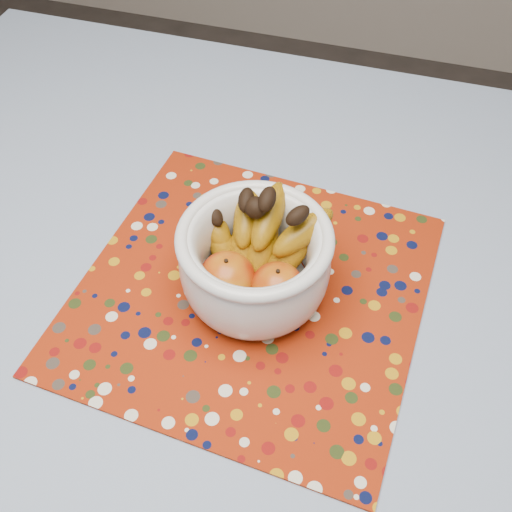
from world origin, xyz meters
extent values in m
cube|color=brown|center=(0.00, 0.00, 0.73)|extent=(1.20, 1.20, 0.04)
cylinder|color=brown|center=(-0.53, 0.53, 0.35)|extent=(0.06, 0.06, 0.71)
cube|color=slate|center=(0.00, 0.00, 0.76)|extent=(1.32, 1.32, 0.01)
cube|color=maroon|center=(0.05, 0.10, 0.76)|extent=(0.46, 0.46, 0.00)
cylinder|color=silver|center=(0.05, 0.10, 0.77)|extent=(0.09, 0.09, 0.01)
cylinder|color=silver|center=(0.05, 0.10, 0.78)|extent=(0.14, 0.14, 0.01)
torus|color=silver|center=(0.05, 0.10, 0.87)|extent=(0.19, 0.19, 0.02)
ellipsoid|color=maroon|center=(0.02, 0.07, 0.81)|extent=(0.07, 0.07, 0.06)
ellipsoid|color=maroon|center=(0.09, 0.08, 0.81)|extent=(0.07, 0.07, 0.06)
sphere|color=black|center=(0.04, 0.13, 0.88)|extent=(0.03, 0.03, 0.03)
camera|label=1|loc=(0.19, -0.35, 1.39)|focal=42.00mm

